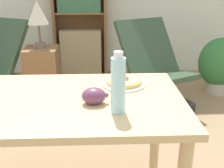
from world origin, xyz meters
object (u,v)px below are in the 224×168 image
(potted_plant_floor, at_px, (220,64))
(grape_bunch, at_px, (94,96))
(bookshelf, at_px, (80,19))
(lounge_chair_far, at_px, (155,81))
(drink_bottle, at_px, (118,85))
(pizza_on_plate, at_px, (124,82))
(table_lamp, at_px, (38,15))
(side_table, at_px, (43,75))

(potted_plant_floor, bearing_deg, grape_bunch, -127.70)
(bookshelf, relative_size, potted_plant_floor, 2.58)
(lounge_chair_far, bearing_deg, drink_bottle, -132.97)
(pizza_on_plate, relative_size, potted_plant_floor, 0.37)
(lounge_chair_far, xyz_separation_m, bookshelf, (-0.82, 1.08, 0.49))
(drink_bottle, height_order, lounge_chair_far, drink_bottle)
(drink_bottle, relative_size, potted_plant_floor, 0.42)
(drink_bottle, distance_m, potted_plant_floor, 2.36)
(pizza_on_plate, relative_size, table_lamp, 0.52)
(pizza_on_plate, xyz_separation_m, table_lamp, (-0.75, 1.41, 0.20))
(lounge_chair_far, height_order, side_table, lounge_chair_far)
(bookshelf, relative_size, side_table, 2.82)
(grape_bunch, height_order, potted_plant_floor, grape_bunch)
(pizza_on_plate, bearing_deg, table_lamp, 118.02)
(drink_bottle, xyz_separation_m, lounge_chair_far, (0.48, 1.57, -0.57))
(pizza_on_plate, height_order, lounge_chair_far, lounge_chair_far)
(side_table, xyz_separation_m, table_lamp, (-0.00, 0.00, 0.64))
(side_table, bearing_deg, potted_plant_floor, 4.60)
(bookshelf, bearing_deg, table_lamp, -111.59)
(side_table, bearing_deg, drink_bottle, -68.24)
(grape_bunch, height_order, side_table, grape_bunch)
(side_table, height_order, table_lamp, table_lamp)
(pizza_on_plate, relative_size, grape_bunch, 1.92)
(grape_bunch, xyz_separation_m, side_table, (-0.59, 1.65, -0.47))
(drink_bottle, relative_size, lounge_chair_far, 0.30)
(drink_bottle, bearing_deg, lounge_chair_far, 72.90)
(pizza_on_plate, height_order, drink_bottle, drink_bottle)
(bookshelf, height_order, table_lamp, bookshelf)
(side_table, relative_size, table_lamp, 1.27)
(pizza_on_plate, bearing_deg, side_table, 118.02)
(bookshelf, bearing_deg, potted_plant_floor, -24.29)
(lounge_chair_far, xyz_separation_m, potted_plant_floor, (0.81, 0.34, 0.07))
(side_table, bearing_deg, lounge_chair_far, -8.55)
(drink_bottle, height_order, bookshelf, bookshelf)
(lounge_chair_far, relative_size, side_table, 1.56)
(table_lamp, bearing_deg, bookshelf, 68.41)
(lounge_chair_far, relative_size, bookshelf, 0.55)
(lounge_chair_far, distance_m, side_table, 1.19)
(drink_bottle, relative_size, side_table, 0.46)
(lounge_chair_far, bearing_deg, potted_plant_floor, -3.28)
(pizza_on_plate, height_order, table_lamp, table_lamp)
(grape_bunch, bearing_deg, side_table, 109.61)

